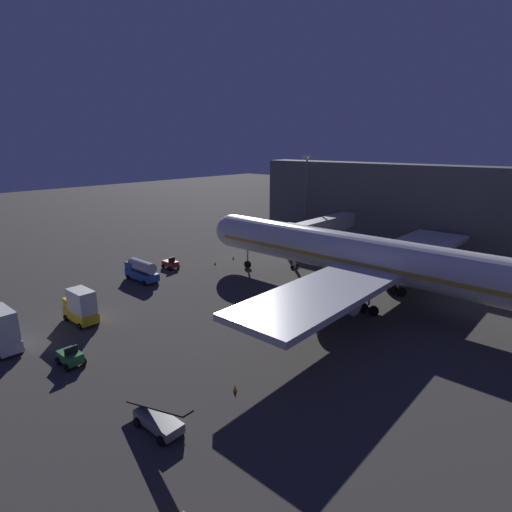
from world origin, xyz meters
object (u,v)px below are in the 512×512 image
at_px(apron_floodlight_mast, 306,191).
at_px(fuel_tanker, 141,270).
at_px(jet_bridge, 315,228).
at_px(baggage_tug_lead, 170,264).
at_px(airliner_at_gate, 382,260).
at_px(belt_loader, 158,419).
at_px(ops_van, 1,330).
at_px(traffic_cone_nose_port, 233,258).
at_px(traffic_cone_nose_starboard, 215,263).
at_px(pushback_tug, 70,357).
at_px(traffic_cone_wingtip_svc_side, 235,388).
at_px(catering_truck, 80,306).

distance_m(apron_floodlight_mast, fuel_tanker, 41.55).
height_order(jet_bridge, baggage_tug_lead, jet_bridge).
xyz_separation_m(airliner_at_gate, jet_bridge, (-10.92, -17.12, 0.11)).
bearing_deg(airliner_at_gate, belt_loader, -1.85).
height_order(ops_van, baggage_tug_lead, ops_van).
xyz_separation_m(apron_floodlight_mast, baggage_tug_lead, (34.06, -2.93, -9.29)).
bearing_deg(traffic_cone_nose_port, traffic_cone_nose_starboard, 0.00).
distance_m(apron_floodlight_mast, belt_loader, 65.74).
distance_m(apron_floodlight_mast, ops_van, 62.76).
bearing_deg(baggage_tug_lead, pushback_tug, 35.52).
bearing_deg(traffic_cone_nose_port, traffic_cone_wingtip_svc_side, 44.80).
distance_m(airliner_at_gate, baggage_tug_lead, 33.74).
relative_size(apron_floodlight_mast, baggage_tug_lead, 6.59).
relative_size(catering_truck, traffic_cone_wingtip_svc_side, 8.96).
bearing_deg(airliner_at_gate, catering_truck, -39.06).
distance_m(apron_floodlight_mast, traffic_cone_wingtip_svc_side, 60.03).
bearing_deg(baggage_tug_lead, fuel_tanker, 14.08).
distance_m(airliner_at_gate, pushback_tug, 36.65).
height_order(jet_bridge, catering_truck, jet_bridge).
relative_size(jet_bridge, catering_truck, 4.08).
bearing_deg(fuel_tanker, catering_truck, 30.83).
height_order(apron_floodlight_mast, traffic_cone_nose_port, apron_floodlight_mast).
relative_size(traffic_cone_nose_port, traffic_cone_nose_starboard, 1.00).
distance_m(fuel_tanker, traffic_cone_nose_starboard, 13.22).
distance_m(fuel_tanker, traffic_cone_nose_port, 17.55).
distance_m(apron_floodlight_mast, catering_truck, 54.64).
bearing_deg(fuel_tanker, traffic_cone_nose_port, 172.84).
xyz_separation_m(traffic_cone_nose_port, traffic_cone_wingtip_svc_side, (28.32, 28.12, 0.00)).
distance_m(ops_van, traffic_cone_nose_starboard, 34.75).
bearing_deg(airliner_at_gate, jet_bridge, -122.53).
relative_size(airliner_at_gate, traffic_cone_wingtip_svc_side, 106.65).
relative_size(ops_van, traffic_cone_nose_starboard, 10.56).
bearing_deg(ops_van, baggage_tug_lead, -160.65).
xyz_separation_m(apron_floodlight_mast, traffic_cone_nose_port, (23.30, 0.91, -9.80)).
xyz_separation_m(pushback_tug, baggage_tug_lead, (-24.68, -17.62, 0.00)).
distance_m(jet_bridge, pushback_tug, 44.51).
bearing_deg(airliner_at_gate, traffic_cone_nose_starboard, -85.57).
bearing_deg(fuel_tanker, apron_floodlight_mast, 178.21).
bearing_deg(ops_van, catering_truck, -177.46).
bearing_deg(belt_loader, catering_truck, -102.89).
bearing_deg(apron_floodlight_mast, ops_van, 6.31).
height_order(airliner_at_gate, catering_truck, airliner_at_gate).
distance_m(airliner_at_gate, catering_truck, 36.45).
relative_size(baggage_tug_lead, traffic_cone_wingtip_svc_side, 4.77).
bearing_deg(traffic_cone_nose_starboard, apron_floodlight_mast, -178.12).
distance_m(airliner_at_gate, traffic_cone_nose_starboard, 29.02).
height_order(belt_loader, fuel_tanker, fuel_tanker).
relative_size(pushback_tug, fuel_tanker, 0.41).
bearing_deg(traffic_cone_wingtip_svc_side, jet_bridge, -155.57).
height_order(airliner_at_gate, traffic_cone_wingtip_svc_side, airliner_at_gate).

